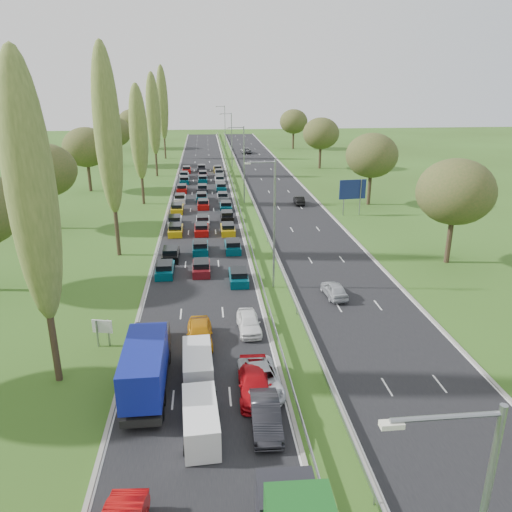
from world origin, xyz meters
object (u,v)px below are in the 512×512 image
near_car_2 (152,341)px  white_van_rear (198,363)px  info_sign (102,329)px  direction_sign (353,191)px  blue_lorry (147,365)px  white_van_front (201,418)px

near_car_2 → white_van_rear: (3.32, -3.73, 0.24)m
white_van_rear → info_sign: bearing=143.6°
info_sign → direction_sign: bearing=50.9°
white_van_rear → near_car_2: bearing=129.4°
direction_sign → white_van_rear: bearing=-118.6°
near_car_2 → direction_sign: 44.38m
near_car_2 → white_van_rear: size_ratio=1.09×
white_van_rear → info_sign: 8.37m
blue_lorry → white_van_rear: size_ratio=1.81×
near_car_2 → direction_sign: direction_sign is taller
near_car_2 → white_van_front: (3.53, -9.46, 0.24)m
blue_lorry → white_van_front: size_ratio=1.81×
white_van_rear → info_sign: (-6.92, 4.69, 0.40)m
direction_sign → blue_lorry: bearing=-121.0°
near_car_2 → info_sign: 3.79m
info_sign → blue_lorry: bearing=-57.7°
direction_sign → near_car_2: bearing=-124.7°
near_car_2 → white_van_rear: 5.00m
blue_lorry → white_van_front: blue_lorry is taller
white_van_front → white_van_rear: bearing=88.9°
blue_lorry → white_van_front: bearing=-53.1°
near_car_2 → info_sign: bearing=161.7°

